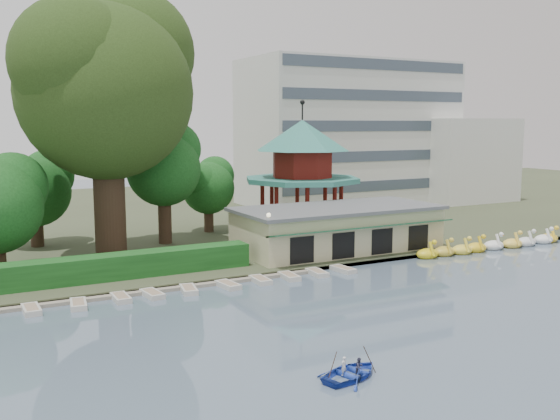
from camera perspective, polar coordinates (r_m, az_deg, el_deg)
ground_plane at (r=34.33m, az=11.38°, el=-12.25°), size 220.00×220.00×0.00m
shore at (r=80.39m, az=-12.66°, el=-0.51°), size 220.00×70.00×0.40m
embankment at (r=48.31m, az=-1.72°, el=-5.96°), size 220.00×0.60×0.30m
dock at (r=44.46m, az=-15.82°, el=-7.54°), size 34.00×1.60×0.24m
boathouse at (r=56.70m, az=5.29°, el=-1.62°), size 18.60×9.39×3.90m
pavilion at (r=65.65m, az=2.03°, el=4.21°), size 12.40×12.40×13.50m
office_building at (r=91.05m, az=8.06°, el=6.60°), size 38.00×18.00×20.00m
hedge at (r=46.87m, az=-20.33°, el=-5.45°), size 30.00×2.00×1.80m
lamp_post at (r=49.80m, az=-1.05°, el=-1.79°), size 0.36×0.36×4.28m
big_tree at (r=54.49m, az=-15.57°, el=11.52°), size 15.88×14.80×22.86m
small_trees at (r=56.73m, az=-19.89°, el=1.95°), size 38.92×16.99×11.50m
swan_boats at (r=61.92m, az=19.03°, el=-3.07°), size 17.91×2.12×1.92m
moored_rowboats at (r=43.55m, az=-13.03°, el=-7.68°), size 34.84×2.71×0.36m
rowboat_with_passengers at (r=30.08m, az=6.56°, el=-14.13°), size 5.38×4.48×2.01m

